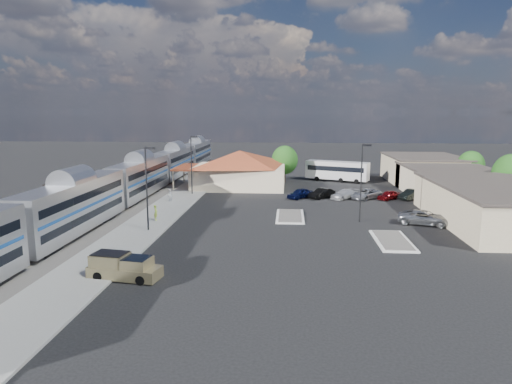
# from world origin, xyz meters

# --- Properties ---
(ground) EXTENTS (280.00, 280.00, 0.00)m
(ground) POSITION_xyz_m (0.00, 0.00, 0.00)
(ground) COLOR black
(ground) RESTS_ON ground
(railbed) EXTENTS (16.00, 100.00, 0.12)m
(railbed) POSITION_xyz_m (-21.00, 8.00, 0.06)
(railbed) COLOR #4C4944
(railbed) RESTS_ON ground
(platform) EXTENTS (5.50, 92.00, 0.18)m
(platform) POSITION_xyz_m (-12.00, 6.00, 0.09)
(platform) COLOR gray
(platform) RESTS_ON ground
(passenger_train) EXTENTS (3.00, 104.00, 5.55)m
(passenger_train) POSITION_xyz_m (-18.00, 13.07, 2.87)
(passenger_train) COLOR silver
(passenger_train) RESTS_ON ground
(freight_cars) EXTENTS (2.80, 46.00, 4.00)m
(freight_cars) POSITION_xyz_m (-24.00, 6.48, 1.93)
(freight_cars) COLOR black
(freight_cars) RESTS_ON ground
(station_depot) EXTENTS (18.35, 12.24, 6.20)m
(station_depot) POSITION_xyz_m (-4.56, 24.00, 3.13)
(station_depot) COLOR beige
(station_depot) RESTS_ON ground
(buildings_east) EXTENTS (14.40, 51.40, 4.80)m
(buildings_east) POSITION_xyz_m (28.00, 14.28, 2.27)
(buildings_east) COLOR #C6B28C
(buildings_east) RESTS_ON ground
(traffic_island_south) EXTENTS (3.30, 7.50, 0.21)m
(traffic_island_south) POSITION_xyz_m (4.00, 2.00, 0.10)
(traffic_island_south) COLOR silver
(traffic_island_south) RESTS_ON ground
(traffic_island_north) EXTENTS (3.30, 7.50, 0.21)m
(traffic_island_north) POSITION_xyz_m (14.00, -8.00, 0.10)
(traffic_island_north) COLOR silver
(traffic_island_north) RESTS_ON ground
(lamp_plat_s) EXTENTS (1.08, 0.25, 9.00)m
(lamp_plat_s) POSITION_xyz_m (-10.90, -6.00, 5.34)
(lamp_plat_s) COLOR black
(lamp_plat_s) RESTS_ON ground
(lamp_plat_n) EXTENTS (1.08, 0.25, 9.00)m
(lamp_plat_n) POSITION_xyz_m (-10.90, 16.00, 5.34)
(lamp_plat_n) COLOR black
(lamp_plat_n) RESTS_ON ground
(lamp_lot) EXTENTS (1.08, 0.25, 9.00)m
(lamp_lot) POSITION_xyz_m (12.10, 0.00, 5.34)
(lamp_lot) COLOR black
(lamp_lot) RESTS_ON ground
(tree_east_b) EXTENTS (4.94, 4.94, 6.96)m
(tree_east_b) POSITION_xyz_m (34.00, 12.00, 4.22)
(tree_east_b) COLOR #382314
(tree_east_b) RESTS_ON ground
(tree_east_c) EXTENTS (4.41, 4.41, 6.21)m
(tree_east_c) POSITION_xyz_m (34.00, 26.00, 3.76)
(tree_east_c) COLOR #382314
(tree_east_c) RESTS_ON ground
(tree_depot) EXTENTS (4.71, 4.71, 6.63)m
(tree_depot) POSITION_xyz_m (3.00, 30.00, 4.02)
(tree_depot) COLOR #382314
(tree_depot) RESTS_ON ground
(pickup_truck) EXTENTS (5.69, 2.83, 1.88)m
(pickup_truck) POSITION_xyz_m (-8.50, -19.78, 0.89)
(pickup_truck) COLOR tan
(pickup_truck) RESTS_ON ground
(suv) EXTENTS (6.37, 4.45, 1.61)m
(suv) POSITION_xyz_m (19.11, -0.81, 0.81)
(suv) COLOR #96999D
(suv) RESTS_ON ground
(coach_bus) EXTENTS (11.45, 6.88, 3.66)m
(coach_bus) POSITION_xyz_m (12.56, 31.59, 2.11)
(coach_bus) COLOR white
(coach_bus) RESTS_ON ground
(person_a) EXTENTS (0.54, 0.72, 1.79)m
(person_a) POSITION_xyz_m (-11.46, -1.61, 1.08)
(person_a) COLOR #97B839
(person_a) RESTS_ON platform
(person_b) EXTENTS (0.78, 0.94, 1.76)m
(person_b) POSITION_xyz_m (-12.88, 9.78, 1.06)
(person_b) COLOR white
(person_b) RESTS_ON platform
(parked_car_a) EXTENTS (4.25, 4.28, 1.47)m
(parked_car_a) POSITION_xyz_m (5.45, 14.19, 0.73)
(parked_car_a) COLOR #0C133E
(parked_car_a) RESTS_ON ground
(parked_car_b) EXTENTS (4.26, 4.18, 1.46)m
(parked_car_b) POSITION_xyz_m (8.65, 14.49, 0.73)
(parked_car_b) COLOR black
(parked_car_b) RESTS_ON ground
(parked_car_c) EXTENTS (4.73, 4.62, 1.36)m
(parked_car_c) POSITION_xyz_m (11.85, 14.19, 0.68)
(parked_car_c) COLOR silver
(parked_car_c) RESTS_ON ground
(parked_car_d) EXTENTS (5.48, 5.35, 1.46)m
(parked_car_d) POSITION_xyz_m (15.05, 14.49, 0.73)
(parked_car_d) COLOR #9D9FA5
(parked_car_d) RESTS_ON ground
(parked_car_e) EXTENTS (3.90, 3.79, 1.32)m
(parked_car_e) POSITION_xyz_m (18.25, 14.19, 0.66)
(parked_car_e) COLOR maroon
(parked_car_e) RESTS_ON ground
(parked_car_f) EXTENTS (4.31, 4.23, 1.48)m
(parked_car_f) POSITION_xyz_m (21.45, 14.49, 0.74)
(parked_car_f) COLOR black
(parked_car_f) RESTS_ON ground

